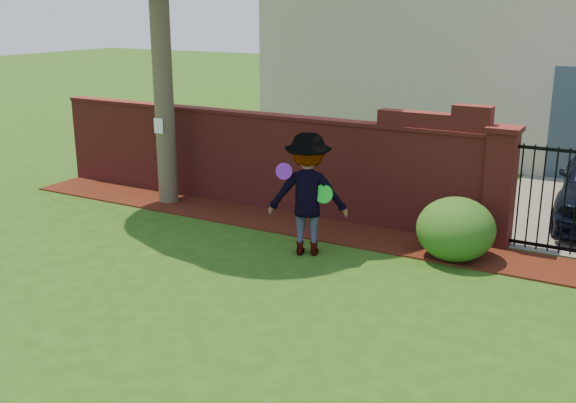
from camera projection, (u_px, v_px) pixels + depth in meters
The scene contains 11 objects.
ground at pixel (223, 309), 8.36m from camera, with size 80.00×80.00×0.01m, color #224812.
mulch_bed at pixel (288, 223), 11.59m from camera, with size 11.10×1.08×0.03m, color #351109.
brick_wall at pixel (256, 158), 12.39m from camera, with size 8.70×0.31×2.16m.
pillar_left at pixel (500, 186), 10.30m from camera, with size 0.50×0.50×1.88m.
iron_gate at pixel (576, 203), 9.81m from camera, with size 1.78×0.03×1.60m.
house at pixel (523, 24), 17.04m from camera, with size 12.40×6.40×6.30m.
paper_notice at pixel (158, 126), 12.32m from camera, with size 0.20×0.01×0.28m, color white.
shrub_left at pixel (456, 229), 9.85m from camera, with size 1.15×1.15×0.94m, color #194E17.
man at pixel (307, 195), 9.96m from camera, with size 1.19×0.69×1.85m, color gray.
frisbee_purple at pixel (284, 171), 9.70m from camera, with size 0.24×0.24×0.02m, color purple.
frisbee_green at pixel (324, 194), 9.80m from camera, with size 0.28×0.28×0.03m, color green.
Camera 1 is at (4.47, -6.27, 3.61)m, focal length 42.08 mm.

